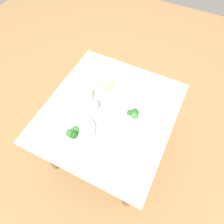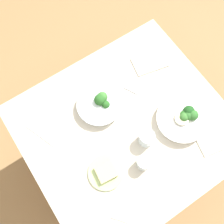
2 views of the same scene
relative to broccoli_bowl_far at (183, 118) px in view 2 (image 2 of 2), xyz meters
name	(u,v)px [view 2 (image 2 of 2)]	position (x,y,z in m)	size (l,w,h in m)	color
ground_plane	(122,154)	(0.28, -0.13, -0.74)	(6.00, 6.00, 0.00)	#9E7547
dining_table	(126,133)	(0.28, -0.13, -0.15)	(1.10, 1.01, 0.71)	beige
broccoli_bowl_far	(183,118)	(0.00, 0.00, 0.00)	(0.28, 0.28, 0.09)	white
broccoli_bowl_near	(100,104)	(0.33, -0.32, 0.00)	(0.25, 0.25, 0.09)	white
bread_side_plate	(106,172)	(0.51, 0.01, -0.02)	(0.19, 0.19, 0.04)	#B7D684
water_glass_center	(143,163)	(0.32, 0.08, 0.01)	(0.07, 0.07, 0.08)	silver
water_glass_side	(147,138)	(0.23, -0.02, 0.01)	(0.08, 0.08, 0.09)	silver
fork_by_far_bowl	(120,220)	(0.57, 0.24, -0.03)	(0.07, 0.09, 0.00)	#B7B7BC
fork_by_near_bowl	(130,90)	(0.13, -0.30, -0.03)	(0.05, 0.09, 0.00)	#B7B7BC
table_knife_left	(178,88)	(-0.10, -0.17, -0.03)	(0.19, 0.01, 0.00)	#B7B7BC
table_knife_right	(41,136)	(0.70, -0.35, -0.03)	(0.20, 0.01, 0.00)	#B7B7BC
napkin_folded_upper	(150,62)	(-0.07, -0.39, -0.03)	(0.20, 0.13, 0.01)	#B1A997
napkin_folded_lower	(214,136)	(-0.09, 0.17, -0.03)	(0.20, 0.18, 0.01)	#B1A997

